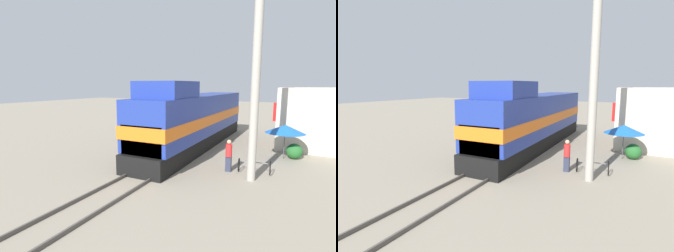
{
  "view_description": "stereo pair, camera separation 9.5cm",
  "coord_description": "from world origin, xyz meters",
  "views": [
    {
      "loc": [
        7.05,
        -15.37,
        4.63
      ],
      "look_at": [
        1.2,
        -3.99,
        2.62
      ],
      "focal_mm": 28.0,
      "sensor_mm": 36.0,
      "label": 1
    },
    {
      "loc": [
        7.14,
        -15.32,
        4.63
      ],
      "look_at": [
        1.2,
        -3.99,
        2.62
      ],
      "focal_mm": 28.0,
      "sensor_mm": 36.0,
      "label": 2
    }
  ],
  "objects": [
    {
      "name": "person_bystander",
      "position": [
        3.72,
        -1.75,
        0.95
      ],
      "size": [
        0.34,
        0.34,
        1.75
      ],
      "color": "#2D3347",
      "rests_on": "ground_plane"
    },
    {
      "name": "shrub_cluster",
      "position": [
        6.8,
        2.58,
        0.49
      ],
      "size": [
        0.98,
        0.98,
        0.98
      ],
      "primitive_type": "sphere",
      "color": "#236028",
      "rests_on": "ground_plane"
    },
    {
      "name": "vendor_umbrella",
      "position": [
        6.2,
        2.32,
        1.91
      ],
      "size": [
        2.38,
        2.38,
        2.18
      ],
      "color": "#4C4C4C",
      "rests_on": "ground_plane"
    },
    {
      "name": "bicycle",
      "position": [
        5.0,
        -1.41,
        0.38
      ],
      "size": [
        1.7,
        0.92,
        0.75
      ],
      "rotation": [
        0.0,
        0.0,
        -1.46
      ],
      "color": "black",
      "rests_on": "ground_plane"
    },
    {
      "name": "locomotive",
      "position": [
        0.0,
        2.64,
        2.09
      ],
      "size": [
        2.88,
        16.18,
        4.85
      ],
      "color": "black",
      "rests_on": "ground_plane"
    },
    {
      "name": "rail_near",
      "position": [
        -0.72,
        0.0,
        0.07
      ],
      "size": [
        0.08,
        28.25,
        0.15
      ],
      "primitive_type": "cube",
      "color": "#4C4742",
      "rests_on": "ground_plane"
    },
    {
      "name": "rail_far",
      "position": [
        0.72,
        0.0,
        0.07
      ],
      "size": [
        0.08,
        28.25,
        0.15
      ],
      "primitive_type": "cube",
      "color": "#4C4742",
      "rests_on": "ground_plane"
    },
    {
      "name": "ground_plane",
      "position": [
        0.0,
        0.0,
        0.0
      ],
      "size": [
        120.0,
        120.0,
        0.0
      ],
      "primitive_type": "plane",
      "color": "gray"
    },
    {
      "name": "billboard_sign",
      "position": [
        6.01,
        5.45,
        2.44
      ],
      "size": [
        1.73,
        0.12,
        3.35
      ],
      "color": "#595959",
      "rests_on": "ground_plane"
    },
    {
      "name": "building_block_distant",
      "position": [
        8.61,
        6.1,
        2.22
      ],
      "size": [
        6.27,
        4.03,
        4.45
      ],
      "primitive_type": "cube",
      "color": "beige",
      "rests_on": "ground_plane"
    },
    {
      "name": "utility_pole",
      "position": [
        5.04,
        -2.56,
        5.99
      ],
      "size": [
        1.8,
        0.41,
        11.86
      ],
      "color": "#9E998E",
      "rests_on": "ground_plane"
    }
  ]
}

